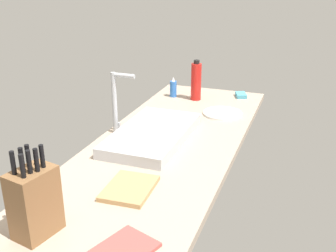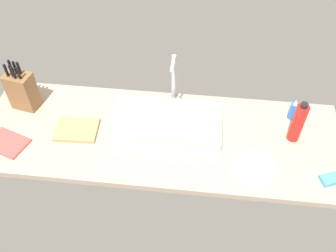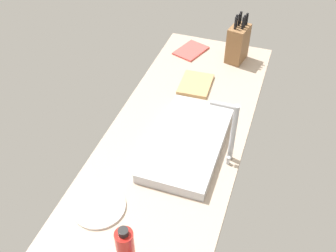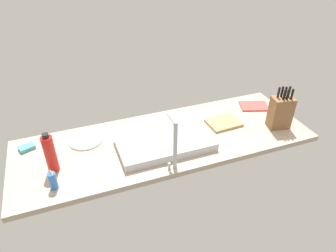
% 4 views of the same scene
% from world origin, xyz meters
% --- Properties ---
extents(countertop_slab, '(1.90, 0.65, 0.04)m').
position_xyz_m(countertop_slab, '(0.00, 0.00, 0.02)').
color(countertop_slab, tan).
rests_on(countertop_slab, ground).
extents(sink_basin, '(0.58, 0.31, 0.05)m').
position_xyz_m(sink_basin, '(0.03, 0.08, 0.06)').
color(sink_basin, '#B7BABF').
rests_on(sink_basin, countertop_slab).
extents(faucet, '(0.06, 0.12, 0.31)m').
position_xyz_m(faucet, '(0.05, 0.27, 0.21)').
color(faucet, '#B7BABF').
rests_on(faucet, countertop_slab).
extents(knife_block, '(0.15, 0.12, 0.29)m').
position_xyz_m(knife_block, '(-0.77, 0.13, 0.15)').
color(knife_block, brown).
rests_on(knife_block, countertop_slab).
extents(cutting_board, '(0.23, 0.18, 0.02)m').
position_xyz_m(cutting_board, '(-0.44, -0.02, 0.04)').
color(cutting_board, tan).
rests_on(cutting_board, countertop_slab).
extents(soap_bottle, '(0.04, 0.04, 0.13)m').
position_xyz_m(soap_bottle, '(0.70, 0.21, 0.09)').
color(soap_bottle, blue).
rests_on(soap_bottle, countertop_slab).
extents(water_bottle, '(0.06, 0.06, 0.25)m').
position_xyz_m(water_bottle, '(0.69, 0.06, 0.15)').
color(water_bottle, red).
rests_on(water_bottle, countertop_slab).
extents(dinner_plate, '(0.22, 0.22, 0.01)m').
position_xyz_m(dinner_plate, '(0.48, -0.16, 0.04)').
color(dinner_plate, white).
rests_on(dinner_plate, countertop_slab).
extents(dish_towel, '(0.24, 0.20, 0.01)m').
position_xyz_m(dish_towel, '(-0.77, -0.15, 0.04)').
color(dish_towel, '#CC4C47').
rests_on(dish_towel, countertop_slab).
extents(dish_sponge, '(0.11, 0.09, 0.02)m').
position_xyz_m(dish_sponge, '(0.83, -0.20, 0.05)').
color(dish_sponge, '#4CA3BC').
rests_on(dish_sponge, countertop_slab).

